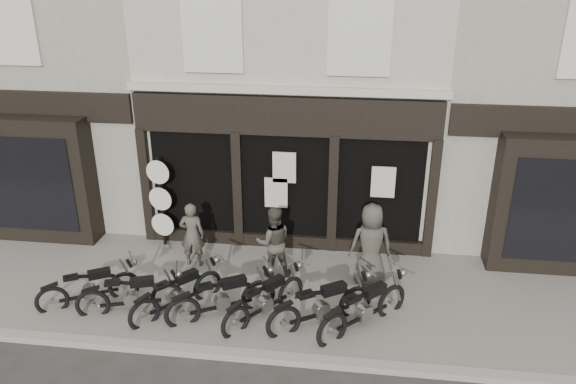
# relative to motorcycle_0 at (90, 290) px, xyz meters

# --- Properties ---
(ground_plane) EXTENTS (90.00, 90.00, 0.00)m
(ground_plane) POSITION_rel_motorcycle_0_xyz_m (3.70, 0.04, -0.40)
(ground_plane) COLOR #2D2B28
(ground_plane) RESTS_ON ground
(pavement) EXTENTS (30.00, 4.20, 0.12)m
(pavement) POSITION_rel_motorcycle_0_xyz_m (3.70, 0.94, -0.34)
(pavement) COLOR slate
(pavement) RESTS_ON ground_plane
(kerb) EXTENTS (30.00, 0.25, 0.13)m
(kerb) POSITION_rel_motorcycle_0_xyz_m (3.70, -1.21, -0.34)
(kerb) COLOR gray
(kerb) RESTS_ON ground_plane
(central_building) EXTENTS (7.30, 6.22, 8.34)m
(central_building) POSITION_rel_motorcycle_0_xyz_m (3.70, 5.99, 3.68)
(central_building) COLOR #BAB59F
(central_building) RESTS_ON ground
(neighbour_left) EXTENTS (5.60, 6.73, 8.34)m
(neighbour_left) POSITION_rel_motorcycle_0_xyz_m (-2.65, 5.93, 3.64)
(neighbour_left) COLOR gray
(neighbour_left) RESTS_ON ground
(neighbour_right) EXTENTS (5.60, 6.73, 8.34)m
(neighbour_right) POSITION_rel_motorcycle_0_xyz_m (10.05, 5.93, 3.64)
(neighbour_right) COLOR gray
(neighbour_right) RESTS_ON ground
(motorcycle_0) EXTENTS (1.90, 1.31, 1.01)m
(motorcycle_0) POSITION_rel_motorcycle_0_xyz_m (0.00, 0.00, 0.00)
(motorcycle_0) COLOR black
(motorcycle_0) RESTS_ON ground
(motorcycle_1) EXTENTS (2.10, 0.95, 1.04)m
(motorcycle_1) POSITION_rel_motorcycle_0_xyz_m (0.98, -0.18, 0.01)
(motorcycle_1) COLOR black
(motorcycle_1) RESTS_ON ground
(motorcycle_2) EXTENTS (1.61, 1.83, 1.05)m
(motorcycle_2) POSITION_rel_motorcycle_0_xyz_m (1.90, -0.01, 0.02)
(motorcycle_2) COLOR black
(motorcycle_2) RESTS_ON ground
(motorcycle_3) EXTENTS (2.09, 1.40, 1.10)m
(motorcycle_3) POSITION_rel_motorcycle_0_xyz_m (2.85, -0.09, 0.04)
(motorcycle_3) COLOR black
(motorcycle_3) RESTS_ON ground
(motorcycle_4) EXTENTS (1.55, 1.86, 1.05)m
(motorcycle_4) POSITION_rel_motorcycle_0_xyz_m (3.70, -0.02, 0.02)
(motorcycle_4) COLOR black
(motorcycle_4) RESTS_ON ground
(motorcycle_5) EXTENTS (2.07, 1.51, 1.12)m
(motorcycle_5) POSITION_rel_motorcycle_0_xyz_m (4.84, -0.11, 0.04)
(motorcycle_5) COLOR black
(motorcycle_5) RESTS_ON ground
(motorcycle_6) EXTENTS (1.85, 1.81, 1.11)m
(motorcycle_6) POSITION_rel_motorcycle_0_xyz_m (5.66, -0.10, 0.04)
(motorcycle_6) COLOR black
(motorcycle_6) RESTS_ON ground
(man_left) EXTENTS (0.59, 0.40, 1.56)m
(man_left) POSITION_rel_motorcycle_0_xyz_m (1.70, 1.79, 0.50)
(man_left) COLOR #46423A
(man_left) RESTS_ON pavement
(man_centre) EXTENTS (0.94, 0.81, 1.66)m
(man_centre) POSITION_rel_motorcycle_0_xyz_m (3.63, 1.57, 0.55)
(man_centre) COLOR #423E35
(man_centre) RESTS_ON pavement
(man_right) EXTENTS (1.01, 0.75, 1.88)m
(man_right) POSITION_rel_motorcycle_0_xyz_m (5.77, 1.50, 0.66)
(man_right) COLOR #3F3B35
(man_right) RESTS_ON pavement
(advert_sign_post) EXTENTS (0.60, 0.38, 2.45)m
(advert_sign_post) POSITION_rel_motorcycle_0_xyz_m (0.70, 2.63, 0.79)
(advert_sign_post) COLOR black
(advert_sign_post) RESTS_ON ground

